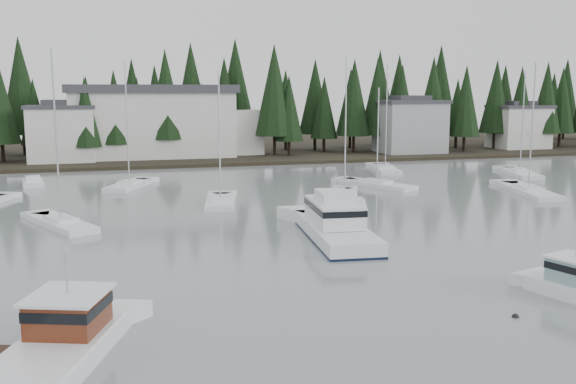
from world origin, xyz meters
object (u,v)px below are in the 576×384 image
object	(u,v)px
house_east_b	(519,126)
cabin_cruiser_center	(335,228)
runabout_1	(354,208)
runabout_3	(33,184)
sailboat_2	(385,170)
sailboat_8	(221,203)
sailboat_3	(377,186)
house_east_a	(410,125)
sailboat_10	(61,225)
harbor_inn	(166,122)
sailboat_6	(528,192)
sailboat_7	(520,174)
sailboat_4	(345,198)
lobster_boat_brown	(52,353)
sailboat_0	(130,187)
house_west	(62,132)

from	to	relation	value
house_east_b	cabin_cruiser_center	distance (m)	77.39
runabout_1	runabout_3	size ratio (longest dim) A/B	1.16
sailboat_2	sailboat_8	distance (m)	31.66
house_east_b	sailboat_3	distance (m)	52.69
sailboat_8	sailboat_3	bearing A→B (deg)	-59.93
house_east_a	house_east_b	size ratio (longest dim) A/B	1.11
sailboat_10	runabout_1	world-z (taller)	sailboat_10
harbor_inn	sailboat_3	size ratio (longest dim) A/B	2.58
harbor_inn	sailboat_6	xyz separation A→B (m)	(33.35, -43.58, -5.71)
sailboat_7	runabout_1	xyz separation A→B (m)	(-28.88, -16.59, 0.06)
cabin_cruiser_center	sailboat_7	world-z (taller)	sailboat_7
house_east_a	sailboat_6	size ratio (longest dim) A/B	0.76
sailboat_4	sailboat_7	xyz separation A→B (m)	(27.64, 10.91, -0.02)
runabout_1	sailboat_7	bearing A→B (deg)	-40.44
cabin_cruiser_center	sailboat_8	world-z (taller)	sailboat_8
harbor_inn	sailboat_7	world-z (taller)	sailboat_7
lobster_boat_brown	sailboat_0	distance (m)	47.03
lobster_boat_brown	sailboat_2	bearing A→B (deg)	-15.84
house_east_a	sailboat_3	distance (m)	36.51
sailboat_2	sailboat_10	bearing A→B (deg)	136.50
house_west	sailboat_6	bearing A→B (deg)	-39.75
house_east_b	runabout_1	size ratio (longest dim) A/B	1.53
sailboat_2	sailboat_7	size ratio (longest dim) A/B	1.08
harbor_inn	sailboat_8	size ratio (longest dim) A/B	2.27
cabin_cruiser_center	sailboat_8	xyz separation A→B (m)	(-5.64, 16.13, -0.71)
sailboat_7	runabout_3	bearing A→B (deg)	98.83
house_east_a	sailboat_7	xyz separation A→B (m)	(2.35, -26.49, -4.83)
sailboat_2	sailboat_7	bearing A→B (deg)	-106.24
sailboat_2	runabout_1	xyz separation A→B (m)	(-14.19, -24.94, 0.05)
sailboat_8	sailboat_2	bearing A→B (deg)	-41.92
sailboat_6	sailboat_10	xyz separation A→B (m)	(-45.78, -4.39, 0.02)
sailboat_6	sailboat_8	distance (m)	32.07
harbor_inn	sailboat_4	distance (m)	44.29
house_west	sailboat_8	distance (m)	41.82
sailboat_0	house_east_a	bearing A→B (deg)	-37.07
sailboat_6	sailboat_7	distance (m)	15.03
sailboat_3	runabout_3	bearing A→B (deg)	46.89
runabout_3	house_west	bearing A→B (deg)	-14.15
sailboat_4	sailboat_2	bearing A→B (deg)	-13.11
runabout_3	runabout_1	bearing A→B (deg)	-137.43
lobster_boat_brown	sailboat_7	size ratio (longest dim) A/B	0.75
sailboat_8	runabout_1	size ratio (longest dim) A/B	2.08
sailboat_3	sailboat_8	bearing A→B (deg)	83.14
harbor_inn	sailboat_7	size ratio (longest dim) A/B	2.19
cabin_cruiser_center	sailboat_4	xyz separation A→B (m)	(6.69, 15.93, -0.69)
house_west	sailboat_6	distance (m)	63.11
sailboat_6	runabout_3	bearing A→B (deg)	81.41
cabin_cruiser_center	sailboat_2	size ratio (longest dim) A/B	0.86
house_east_b	runabout_1	world-z (taller)	house_east_b
sailboat_6	sailboat_3	bearing A→B (deg)	70.74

